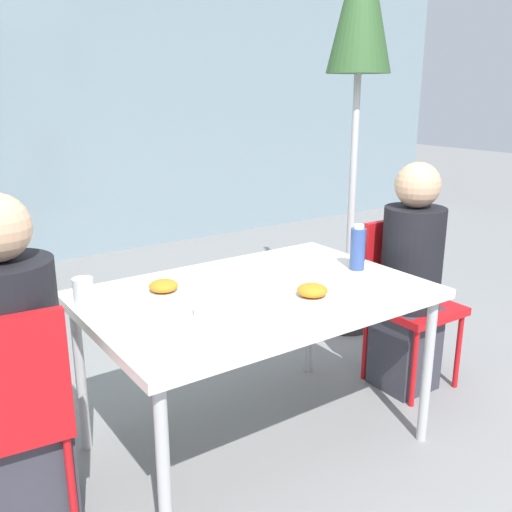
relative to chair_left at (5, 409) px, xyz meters
The scene contains 13 objects.
ground_plane 1.13m from the chair_left, ahead, with size 24.00×24.00×0.00m, color gray.
building_facade 3.73m from the chair_left, 73.84° to the left, with size 10.00×0.20×3.00m.
dining_table 1.02m from the chair_left, ahead, with size 1.39×0.93×0.73m.
chair_left is the anchor object (origin of this frame).
person_left 0.12m from the chair_left, 52.58° to the left, with size 0.33×0.33×1.22m.
chair_right 2.00m from the chair_left, ahead, with size 0.41×0.41×0.87m.
person_right 1.95m from the chair_left, ahead, with size 0.30×0.30×1.20m.
closed_umbrella 2.76m from the chair_left, 17.94° to the left, with size 0.38×0.38×2.46m.
plate_0 1.17m from the chair_left, 11.25° to the right, with size 0.22×0.22×0.06m.
plate_1 0.73m from the chair_left, 13.57° to the left, with size 0.21×0.21×0.06m.
bottle 1.59m from the chair_left, ahead, with size 0.07×0.07×0.21m.
drinking_cup 0.52m from the chair_left, 34.08° to the left, with size 0.08×0.08×0.10m.
salad_bowl 0.78m from the chair_left, 11.94° to the right, with size 0.16×0.16×0.06m.
Camera 1 is at (-1.27, -1.83, 1.53)m, focal length 40.00 mm.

